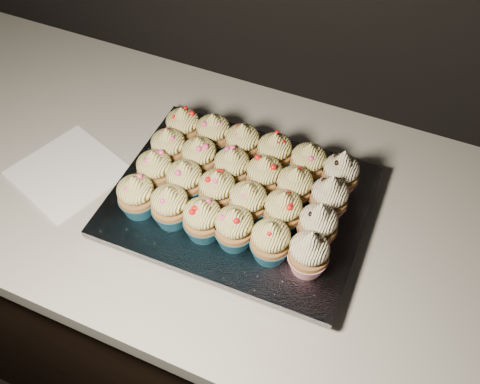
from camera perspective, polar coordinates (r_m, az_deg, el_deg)
The scene contains 29 objects.
cabinet at distance 1.37m, azimuth -3.03°, elevation -11.85°, with size 2.40×0.60×0.86m, color black.
worktop at distance 0.99m, azimuth -4.09°, elevation 0.18°, with size 2.44×0.64×0.04m, color beige.
napkin at distance 1.04m, azimuth -17.88°, elevation 2.09°, with size 0.17×0.17×0.00m, color white.
baking_tray at distance 0.93m, azimuth -0.00°, elevation -1.52°, with size 0.39×0.30×0.02m, color black.
foil_lining at distance 0.92m, azimuth -0.00°, elevation -0.87°, with size 0.42×0.33×0.01m, color silver.
cupcake_0 at distance 0.88m, azimuth -10.98°, elevation -0.36°, with size 0.06×0.06×0.08m.
cupcake_1 at distance 0.86m, azimuth -7.45°, elevation -1.46°, with size 0.06×0.06×0.08m.
cupcake_2 at distance 0.84m, azimuth -4.01°, elevation -2.89°, with size 0.06×0.06×0.08m.
cupcake_3 at distance 0.83m, azimuth -0.62°, elevation -3.82°, with size 0.06×0.06×0.08m.
cupcake_4 at distance 0.81m, azimuth 3.27°, elevation -5.24°, with size 0.06×0.06×0.08m.
cupcake_5 at distance 0.81m, azimuth 7.36°, elevation -6.45°, with size 0.06×0.06×0.10m.
cupcake_6 at distance 0.91m, azimuth -9.04°, elevation 2.31°, with size 0.06×0.06×0.08m.
cupcake_7 at distance 0.89m, azimuth -5.91°, elevation 1.23°, with size 0.06×0.06×0.08m.
cupcake_8 at distance 0.87m, azimuth -2.44°, elevation 0.19°, with size 0.06×0.06×0.08m.
cupcake_9 at distance 0.86m, azimuth 0.87°, elevation -1.11°, with size 0.06×0.06×0.08m.
cupcake_10 at distance 0.85m, azimuth 4.59°, elevation -2.04°, with size 0.06×0.06×0.08m.
cupcake_11 at distance 0.84m, azimuth 8.30°, elevation -3.46°, with size 0.06×0.06×0.10m.
cupcake_12 at distance 0.94m, azimuth -7.60°, elevation 4.66°, with size 0.06×0.06×0.08m.
cupcake_13 at distance 0.92m, azimuth -4.35°, elevation 3.74°, with size 0.06×0.06×0.08m.
cupcake_14 at distance 0.91m, azimuth -0.86°, elevation 2.60°, with size 0.06×0.06×0.08m.
cupcake_15 at distance 0.89m, azimuth 2.60°, elevation 1.71°, with size 0.06×0.06×0.08m.
cupcake_16 at distance 0.88m, azimuth 5.80°, elevation 0.55°, with size 0.06×0.06×0.08m.
cupcake_17 at distance 0.87m, azimuth 9.48°, elevation -0.57°, with size 0.06×0.06×0.10m.
cupcake_18 at distance 0.98m, azimuth -6.08°, elevation 6.91°, with size 0.06×0.06×0.08m.
cupcake_19 at distance 0.96m, azimuth -2.85°, elevation 6.25°, with size 0.06×0.06×0.08m.
cupcake_20 at distance 0.94m, azimuth 0.27°, elevation 5.20°, with size 0.06×0.06×0.08m.
cupcake_21 at distance 0.93m, azimuth 3.68°, elevation 4.21°, with size 0.06×0.06×0.08m.
cupcake_22 at distance 0.92m, azimuth 7.26°, elevation 3.08°, with size 0.06×0.06×0.08m.
cupcake_23 at distance 0.91m, azimuth 10.66°, elevation 1.97°, with size 0.06×0.06×0.10m.
Camera 1 is at (0.32, 1.15, 1.65)m, focal length 40.00 mm.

